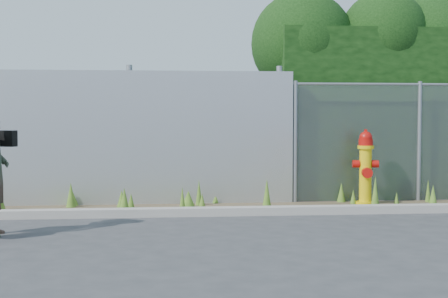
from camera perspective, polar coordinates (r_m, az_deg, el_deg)
ground at (r=7.48m, az=3.34°, el=-8.22°), size 80.00×80.00×0.00m
curb at (r=9.23m, az=1.63°, el=-5.70°), size 16.00×0.22×0.12m
weed_strip at (r=9.94m, az=2.43°, el=-4.75°), size 16.00×1.31×0.54m
corrugated_fence at (r=10.48m, az=-17.11°, el=0.94°), size 8.50×0.21×2.30m
fire_hydrant at (r=10.43m, az=12.82°, el=-1.76°), size 0.42×0.37×1.25m
black_shoulder_bag at (r=8.26m, az=-19.33°, el=0.91°), size 0.27×0.11×0.20m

